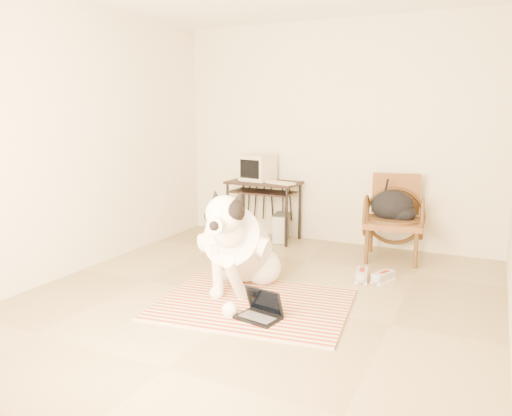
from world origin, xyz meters
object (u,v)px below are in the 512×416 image
Objects in this scene: dog at (239,248)px; backpack at (394,207)px; laptop at (260,311)px; pc_tower at (281,228)px; computer_desk at (263,190)px; crt_monitor at (258,168)px; rattan_chair at (394,217)px.

backpack is (1.08, 1.62, 0.19)m from dog.
laptop is (0.47, -0.53, -0.33)m from dog.
pc_tower is 1.49m from backpack.
laptop is at bearing -48.41° from dog.
backpack is (1.66, -0.16, -0.06)m from computer_desk.
pc_tower is at bearing -6.16° from crt_monitor.
dog is 3.24× the size of crt_monitor.
backpack is at bearing -85.46° from rattan_chair.
crt_monitor is (-0.69, 1.84, 0.51)m from dog.
pc_tower is at bearing 174.34° from rattan_chair.
dog is 3.71× the size of laptop.
computer_desk is at bearing 175.64° from rattan_chair.
backpack is (0.00, -0.04, 0.12)m from rattan_chair.
pc_tower is at bearing 100.69° from dog.
dog is at bearing -79.31° from pc_tower.
computer_desk is (-1.05, 2.31, 0.57)m from laptop.
rattan_chair is at bearing 94.54° from backpack.
crt_monitor is at bearing 153.90° from computer_desk.
laptop is at bearing -65.60° from computer_desk.
crt_monitor is 1.05× the size of pc_tower.
laptop is 0.87× the size of crt_monitor.
laptop is at bearing -63.99° from crt_monitor.
dog is at bearing -69.53° from crt_monitor.
computer_desk reaches higher than laptop.
rattan_chair is at bearing 56.94° from dog.
dog is 0.78m from laptop.
crt_monitor is at bearing 174.24° from rattan_chair.
crt_monitor is 0.86× the size of backpack.
rattan_chair is (1.08, 1.66, 0.07)m from dog.
backpack is at bearing -7.15° from pc_tower.
rattan_chair is 1.88× the size of backpack.
pc_tower reaches higher than laptop.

